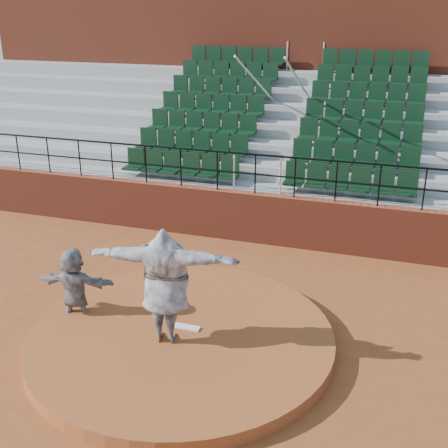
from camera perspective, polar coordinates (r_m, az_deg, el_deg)
The scene contains 9 objects.
ground at distance 10.45m, azimuth -4.37°, elevation -12.00°, with size 90.00×90.00×0.00m, color brown.
pitchers_mound at distance 10.38m, azimuth -4.39°, elevation -11.42°, with size 5.50×5.50×0.25m, color #9F4F23.
pitching_rubber at distance 10.42m, azimuth -4.10°, elevation -10.35°, with size 0.60×0.15×0.03m, color white.
boundary_wall at distance 14.40m, azimuth 3.10°, elevation 0.68°, with size 24.00×0.30×1.30m, color maroon.
wall_railing at distance 13.97m, azimuth 3.21°, elevation 5.98°, with size 24.04×0.05×1.03m.
seating_deck at distance 17.55m, azimuth 6.31°, elevation 7.12°, with size 24.00×5.97×4.63m.
press_box_facade at distance 21.02m, azimuth 8.93°, elevation 15.20°, with size 24.00×3.00×7.10m, color maroon.
pitcher at distance 9.62m, azimuth -5.99°, elevation -6.22°, with size 2.58×0.70×2.10m, color black.
fielder at distance 11.00m, azimuth -14.93°, elevation -6.18°, with size 1.45×0.46×1.56m, color black.
Camera 1 is at (3.45, -8.01, 5.75)m, focal length 45.00 mm.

